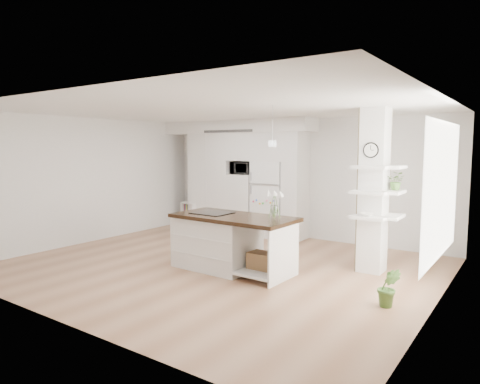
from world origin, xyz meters
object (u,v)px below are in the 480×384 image
(refrigerator, at_px, (271,199))
(floor_plant_a, at_px, (389,287))
(kitchen_island, at_px, (222,240))
(bookshelf, at_px, (192,216))

(refrigerator, bearing_deg, floor_plant_a, -40.14)
(refrigerator, height_order, floor_plant_a, refrigerator)
(refrigerator, height_order, kitchen_island, refrigerator)
(refrigerator, distance_m, bookshelf, 2.34)
(kitchen_island, height_order, bookshelf, kitchen_island)
(kitchen_island, distance_m, bookshelf, 3.90)
(kitchen_island, distance_m, floor_plant_a, 2.86)
(refrigerator, relative_size, floor_plant_a, 3.31)
(floor_plant_a, bearing_deg, kitchen_island, 175.97)
(bookshelf, bearing_deg, refrigerator, 20.57)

